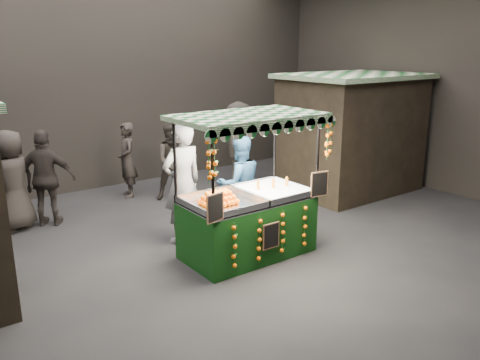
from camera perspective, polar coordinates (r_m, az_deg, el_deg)
ground at (r=7.70m, az=-1.44°, el=-9.16°), size 12.00×12.00×0.00m
market_hall at (r=7.00m, az=-1.63°, el=16.91°), size 12.10×10.10×5.05m
neighbour_stall_right at (r=11.25m, az=12.73°, el=5.37°), size 3.00×2.20×2.60m
juice_stall at (r=7.59m, az=1.09°, el=-3.88°), size 2.29×1.35×2.22m
vendor_grey at (r=8.10m, az=-6.70°, el=-0.37°), size 0.77×0.54×2.02m
vendor_blue at (r=8.59m, az=-0.05°, el=-0.46°), size 0.95×0.82×1.70m
shopper_1 at (r=10.50m, az=-7.71°, el=2.16°), size 0.94×0.82×1.63m
shopper_2 at (r=9.48m, az=-21.56°, el=0.18°), size 1.11×0.92×1.77m
shopper_3 at (r=11.49m, az=-0.21°, el=4.25°), size 1.31×1.44×1.94m
shopper_4 at (r=9.49m, az=-24.94°, el=-0.07°), size 1.03×0.88×1.80m
shopper_5 at (r=12.25m, az=8.46°, el=4.28°), size 1.47×1.53×1.73m
shopper_6 at (r=10.83m, az=-12.97°, el=2.26°), size 0.48×0.65×1.61m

